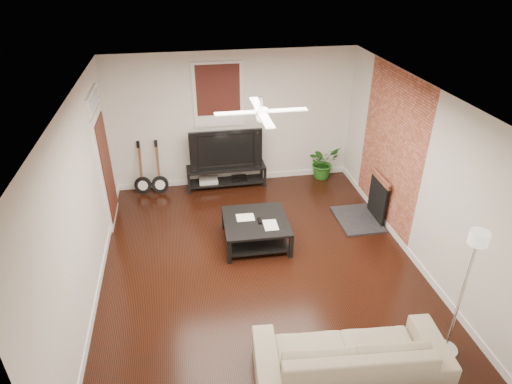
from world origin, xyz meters
The scene contains 14 objects.
room centered at (0.00, 0.00, 1.40)m, with size 5.01×6.01×2.81m.
brick_accent centered at (2.49, 1.00, 1.40)m, with size 0.02×2.20×2.80m, color brown.
fireplace centered at (2.20, 1.00, 0.46)m, with size 0.80×1.10×0.92m, color black.
window_back centered at (-0.30, 2.97, 1.95)m, with size 1.00×0.06×1.30m, color black.
door_left centered at (-2.46, 1.90, 1.25)m, with size 0.08×1.00×2.50m, color white.
tv_stand centered at (-0.22, 2.78, 0.23)m, with size 1.66×0.44×0.46m, color black.
tv centered at (-0.22, 2.80, 0.89)m, with size 1.48×0.19×0.85m, color black.
coffee_table centered at (0.04, 0.66, 0.23)m, with size 1.09×1.09×0.46m, color black.
sofa centered at (0.67, -2.18, 0.33)m, with size 2.26×0.88×0.66m, color tan.
floor_lamp centered at (2.02, -2.08, 0.92)m, with size 0.30×0.30×1.84m, color silver, non-canonical shape.
potted_plant centered at (1.93, 2.82, 0.37)m, with size 0.67×0.58×0.74m, color #23611B.
guitar_left centered at (-1.96, 2.75, 0.57)m, with size 0.35×0.25×1.13m, color black, non-canonical shape.
guitar_right centered at (-1.61, 2.72, 0.57)m, with size 0.35×0.25×1.13m, color black, non-canonical shape.
ceiling_fan centered at (0.00, 0.00, 2.60)m, with size 1.24×1.24×0.32m, color white, non-canonical shape.
Camera 1 is at (-1.05, -5.47, 4.52)m, focal length 30.66 mm.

